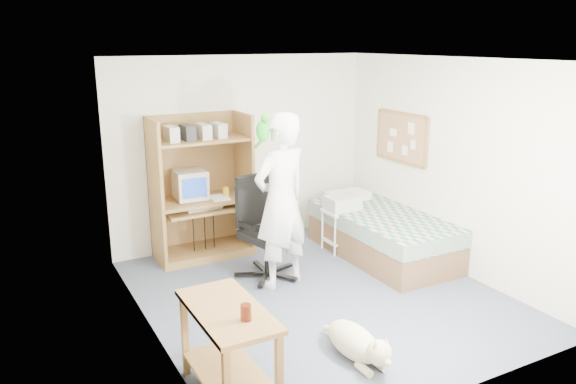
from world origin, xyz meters
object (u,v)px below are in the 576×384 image
object	(u,v)px
office_chair	(264,242)
dog	(357,343)
person	(281,201)
bed	(382,234)
printer_cart	(342,223)
computer_hutch	(201,193)
side_desk	(228,339)

from	to	relation	value
office_chair	dog	distance (m)	2.02
office_chair	person	bearing A→B (deg)	-92.92
bed	dog	distance (m)	2.49
printer_cart	office_chair	bearing A→B (deg)	-167.43
computer_hutch	person	world-z (taller)	person
bed	printer_cart	bearing A→B (deg)	129.13
bed	side_desk	world-z (taller)	side_desk
bed	printer_cart	xyz separation A→B (m)	(-0.34, 0.41, 0.08)
printer_cart	dog	bearing A→B (deg)	-119.79
computer_hutch	side_desk	bearing A→B (deg)	-106.14
person	office_chair	bearing A→B (deg)	-92.92
office_chair	dog	size ratio (longest dim) A/B	1.25
computer_hutch	printer_cart	size ratio (longest dim) A/B	3.26
computer_hutch	dog	bearing A→B (deg)	-83.73
printer_cart	person	bearing A→B (deg)	-153.53
side_desk	person	distance (m)	2.17
dog	printer_cart	size ratio (longest dim) A/B	1.71
person	dog	distance (m)	1.88
person	dog	world-z (taller)	person
computer_hutch	dog	distance (m)	3.06
bed	person	world-z (taller)	person
computer_hutch	printer_cart	xyz separation A→B (m)	(1.66, -0.71, -0.46)
computer_hutch	printer_cart	world-z (taller)	computer_hutch
dog	computer_hutch	bearing A→B (deg)	94.81
side_desk	dog	xyz separation A→B (m)	(1.18, -0.03, -0.34)
side_desk	printer_cart	world-z (taller)	side_desk
office_chair	side_desk	bearing A→B (deg)	-137.40
computer_hutch	side_desk	size ratio (longest dim) A/B	1.80
computer_hutch	side_desk	xyz separation A→B (m)	(-0.85, -2.94, -0.33)
dog	printer_cart	bearing A→B (deg)	57.90
dog	bed	bearing A→B (deg)	46.32
office_chair	printer_cart	distance (m)	1.29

